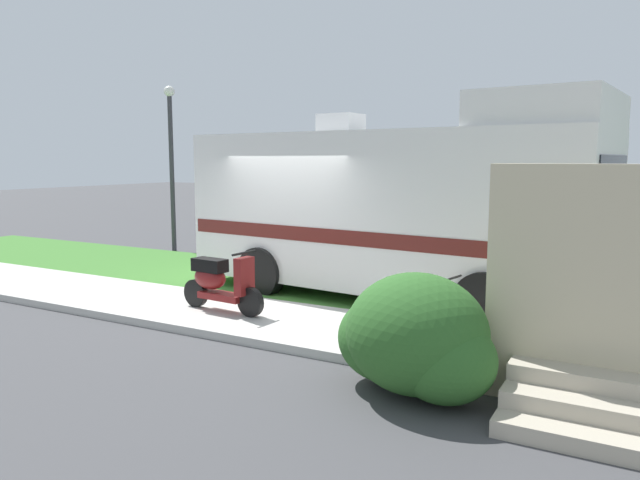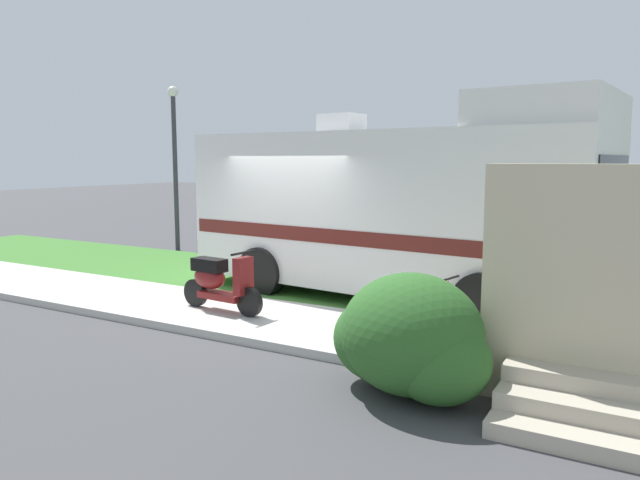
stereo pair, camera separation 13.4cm
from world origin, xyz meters
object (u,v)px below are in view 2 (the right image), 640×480
Objects in this scene: bottle_green at (497,346)px; scooter at (218,281)px; pickup_truck_far at (374,205)px; motorhome_rv at (397,207)px; bicycle at (416,313)px; street_lamp_post at (175,152)px.

scooter is at bearing 179.81° from bottle_green.
scooter is 6.27× the size of bottle_green.
motorhome_rv is at bearing -62.82° from pickup_truck_far.
motorhome_rv is 3.77m from bottle_green.
street_lamp_post is (-8.62, 4.91, 2.11)m from bicycle.
scooter reaches higher than bottle_green.
bicycle is 1.04m from bottle_green.
pickup_truck_far is 20.72× the size of bottle_green.
scooter is at bearing -126.14° from motorhome_rv.
bottle_green is at bearing -47.45° from motorhome_rv.
pickup_truck_far is (-2.31, 10.71, 0.38)m from scooter.
bicycle is at bearing -177.50° from bottle_green.
motorhome_rv is 4.58× the size of scooter.
pickup_truck_far is (-5.55, 10.77, 0.45)m from bicycle.
motorhome_rv is 7.68m from street_lamp_post.
motorhome_rv is 1.66× the size of street_lamp_post.
scooter is 3.24m from bicycle.
bicycle reaches higher than bottle_green.
bicycle is 12.12m from pickup_truck_far.
motorhome_rv is at bearing -17.51° from street_lamp_post.
pickup_truck_far is at bearing 62.30° from street_lamp_post.
scooter is 10.97m from pickup_truck_far.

